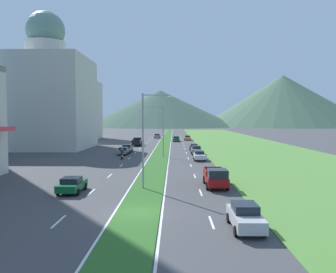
{
  "coord_description": "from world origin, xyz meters",
  "views": [
    {
      "loc": [
        2.6,
        -24.07,
        6.88
      ],
      "look_at": [
        1.24,
        53.54,
        2.68
      ],
      "focal_mm": 35.8,
      "sensor_mm": 36.0,
      "label": 1
    }
  ],
  "objects_px": {
    "car_2": "(123,151)",
    "car_7": "(72,185)",
    "car_1": "(199,155)",
    "pickup_truck_1": "(216,178)",
    "car_0": "(127,148)",
    "car_8": "(245,216)",
    "car_4": "(196,150)",
    "car_6": "(194,147)",
    "car_3": "(176,139)",
    "pickup_truck_0": "(137,142)",
    "street_lamp_mid": "(161,127)",
    "motorcycle_rider": "(122,155)",
    "car_5": "(157,136)",
    "street_lamp_near": "(146,134)",
    "car_9": "(187,138)"
  },
  "relations": [
    {
      "from": "car_3",
      "to": "car_8",
      "type": "relative_size",
      "value": 1.0
    },
    {
      "from": "car_2",
      "to": "car_7",
      "type": "xyz_separation_m",
      "value": [
        0.06,
        -32.16,
        -0.0
      ]
    },
    {
      "from": "car_3",
      "to": "motorcycle_rider",
      "type": "xyz_separation_m",
      "value": [
        -9.43,
        -43.33,
        -0.03
      ]
    },
    {
      "from": "car_8",
      "to": "pickup_truck_0",
      "type": "height_order",
      "value": "pickup_truck_0"
    },
    {
      "from": "car_0",
      "to": "car_4",
      "type": "height_order",
      "value": "car_4"
    },
    {
      "from": "car_2",
      "to": "car_4",
      "type": "relative_size",
      "value": 0.88
    },
    {
      "from": "car_4",
      "to": "car_7",
      "type": "distance_m",
      "value": 36.28
    },
    {
      "from": "car_8",
      "to": "car_9",
      "type": "distance_m",
      "value": 84.97
    },
    {
      "from": "car_6",
      "to": "car_9",
      "type": "relative_size",
      "value": 0.98
    },
    {
      "from": "car_4",
      "to": "car_9",
      "type": "xyz_separation_m",
      "value": [
        -0.01,
        41.33,
        -0.05
      ]
    },
    {
      "from": "car_5",
      "to": "street_lamp_near",
      "type": "bearing_deg",
      "value": -177.87
    },
    {
      "from": "car_8",
      "to": "street_lamp_mid",
      "type": "bearing_deg",
      "value": -170.21
    },
    {
      "from": "car_6",
      "to": "car_7",
      "type": "xyz_separation_m",
      "value": [
        -13.88,
        -41.93,
        0.03
      ]
    },
    {
      "from": "car_6",
      "to": "motorcycle_rider",
      "type": "bearing_deg",
      "value": -38.31
    },
    {
      "from": "car_0",
      "to": "car_5",
      "type": "relative_size",
      "value": 1.15
    },
    {
      "from": "street_lamp_mid",
      "to": "pickup_truck_1",
      "type": "relative_size",
      "value": 1.69
    },
    {
      "from": "car_1",
      "to": "car_0",
      "type": "bearing_deg",
      "value": -132.84
    },
    {
      "from": "pickup_truck_0",
      "to": "pickup_truck_1",
      "type": "bearing_deg",
      "value": -165.11
    },
    {
      "from": "car_3",
      "to": "pickup_truck_0",
      "type": "relative_size",
      "value": 0.79
    },
    {
      "from": "car_0",
      "to": "motorcycle_rider",
      "type": "height_order",
      "value": "motorcycle_rider"
    },
    {
      "from": "car_4",
      "to": "car_6",
      "type": "relative_size",
      "value": 1.04
    },
    {
      "from": "car_2",
      "to": "car_7",
      "type": "distance_m",
      "value": 32.16
    },
    {
      "from": "street_lamp_mid",
      "to": "car_3",
      "type": "relative_size",
      "value": 2.13
    },
    {
      "from": "street_lamp_mid",
      "to": "car_1",
      "type": "bearing_deg",
      "value": -34.4
    },
    {
      "from": "car_7",
      "to": "motorcycle_rider",
      "type": "height_order",
      "value": "motorcycle_rider"
    },
    {
      "from": "car_1",
      "to": "car_3",
      "type": "distance_m",
      "value": 44.46
    },
    {
      "from": "car_2",
      "to": "car_4",
      "type": "xyz_separation_m",
      "value": [
        13.86,
        1.39,
        0.07
      ]
    },
    {
      "from": "car_6",
      "to": "pickup_truck_0",
      "type": "distance_m",
      "value": 17.91
    },
    {
      "from": "street_lamp_mid",
      "to": "car_4",
      "type": "distance_m",
      "value": 9.3
    },
    {
      "from": "car_1",
      "to": "car_9",
      "type": "distance_m",
      "value": 50.57
    },
    {
      "from": "car_1",
      "to": "car_2",
      "type": "bearing_deg",
      "value": -119.73
    },
    {
      "from": "car_3",
      "to": "car_7",
      "type": "relative_size",
      "value": 1.03
    },
    {
      "from": "street_lamp_mid",
      "to": "car_2",
      "type": "relative_size",
      "value": 2.21
    },
    {
      "from": "car_1",
      "to": "car_9",
      "type": "xyz_separation_m",
      "value": [
        0.11,
        50.57,
        -0.02
      ]
    },
    {
      "from": "car_5",
      "to": "pickup_truck_0",
      "type": "xyz_separation_m",
      "value": [
        -3.51,
        -32.58,
        0.2
      ]
    },
    {
      "from": "car_1",
      "to": "car_8",
      "type": "xyz_separation_m",
      "value": [
        0.25,
        -34.4,
        0.02
      ]
    },
    {
      "from": "car_1",
      "to": "car_4",
      "type": "relative_size",
      "value": 0.96
    },
    {
      "from": "car_0",
      "to": "car_8",
      "type": "relative_size",
      "value": 1.08
    },
    {
      "from": "car_5",
      "to": "motorcycle_rider",
      "type": "relative_size",
      "value": 2.01
    },
    {
      "from": "street_lamp_mid",
      "to": "pickup_truck_0",
      "type": "relative_size",
      "value": 1.69
    },
    {
      "from": "car_7",
      "to": "pickup_truck_1",
      "type": "xyz_separation_m",
      "value": [
        13.68,
        2.56,
        0.25
      ]
    },
    {
      "from": "car_3",
      "to": "car_2",
      "type": "bearing_deg",
      "value": -15.68
    },
    {
      "from": "street_lamp_mid",
      "to": "car_7",
      "type": "relative_size",
      "value": 2.19
    },
    {
      "from": "street_lamp_near",
      "to": "street_lamp_mid",
      "type": "bearing_deg",
      "value": 89.1
    },
    {
      "from": "motorcycle_rider",
      "to": "car_6",
      "type": "bearing_deg",
      "value": -38.31
    },
    {
      "from": "car_1",
      "to": "pickup_truck_0",
      "type": "xyz_separation_m",
      "value": [
        -13.52,
        29.11,
        0.21
      ]
    },
    {
      "from": "car_2",
      "to": "car_7",
      "type": "bearing_deg",
      "value": -179.9
    },
    {
      "from": "car_9",
      "to": "car_6",
      "type": "bearing_deg",
      "value": 0.17
    },
    {
      "from": "car_3",
      "to": "pickup_truck_0",
      "type": "xyz_separation_m",
      "value": [
        -10.02,
        -15.21,
        0.21
      ]
    },
    {
      "from": "car_2",
      "to": "car_0",
      "type": "bearing_deg",
      "value": -0.23
    }
  ]
}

